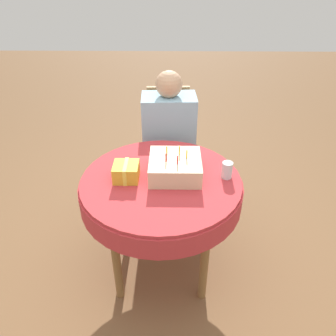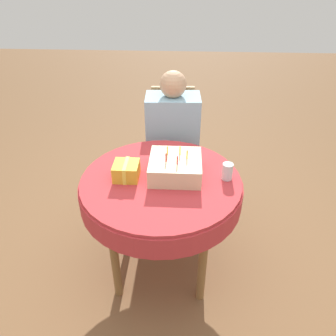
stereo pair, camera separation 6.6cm
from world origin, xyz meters
name	(u,v)px [view 1 (the left image)]	position (x,y,z in m)	size (l,w,h in m)	color
ground_plane	(162,263)	(0.00, 0.00, 0.00)	(12.00, 12.00, 0.00)	brown
dining_table	(161,191)	(0.00, 0.00, 0.63)	(0.95, 0.95, 0.72)	#BC3338
chair	(169,146)	(0.03, 0.79, 0.50)	(0.38, 0.38, 0.97)	#A37A4C
person	(169,131)	(0.04, 0.69, 0.68)	(0.41, 0.36, 1.14)	tan
birthday_cake	(175,167)	(0.08, 0.05, 0.78)	(0.30, 0.30, 0.16)	beige
drinking_glass	(227,170)	(0.38, 0.02, 0.77)	(0.06, 0.06, 0.10)	silver
gift_box	(126,172)	(-0.20, 0.00, 0.77)	(0.14, 0.15, 0.10)	gold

